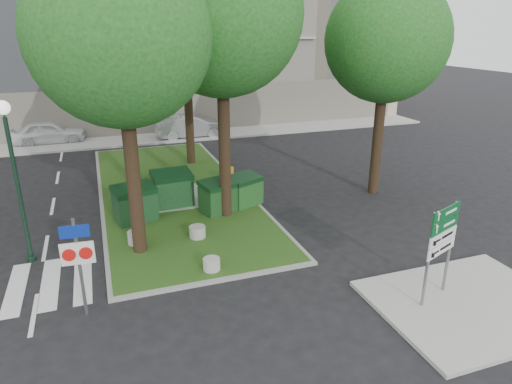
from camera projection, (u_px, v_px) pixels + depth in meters
name	position (u px, v px, depth m)	size (l,w,h in m)	color
ground	(203.00, 284.00, 13.30)	(120.00, 120.00, 0.00)	black
median_island	(173.00, 191.00, 20.51)	(6.00, 16.00, 0.12)	#214513
median_kerb	(173.00, 191.00, 20.51)	(6.30, 16.30, 0.10)	gray
sidewalk_corner	(470.00, 304.00, 12.22)	(5.00, 4.00, 0.12)	#999993
building_sidewalk	(137.00, 140.00, 29.64)	(42.00, 3.00, 0.12)	#999993
zebra_crossing	(67.00, 280.00, 13.45)	(5.00, 3.00, 0.01)	silver
apartment_building	(117.00, 12.00, 33.53)	(41.00, 12.00, 16.00)	tan
tree_median_near_left	(121.00, 16.00, 12.59)	(5.20, 5.20, 10.53)	black
tree_median_mid	(123.00, 28.00, 18.61)	(4.80, 4.80, 9.99)	black
tree_street_right	(389.00, 28.00, 18.21)	(5.00, 5.00, 10.06)	black
dumpster_a	(135.00, 204.00, 17.09)	(1.73, 1.40, 1.40)	black
dumpster_b	(172.00, 189.00, 18.55)	(1.66, 1.23, 1.47)	#103915
dumpster_c	(219.00, 196.00, 17.93)	(1.65, 1.39, 1.31)	#103712
dumpster_d	(244.00, 190.00, 18.63)	(1.64, 1.43, 1.28)	#154415
bollard_left	(137.00, 237.00, 15.42)	(0.60, 0.60, 0.43)	#A4A49F
bollard_right	(212.00, 264.00, 13.76)	(0.52, 0.52, 0.37)	#A6A7A2
bollard_mid	(197.00, 232.00, 15.86)	(0.57, 0.57, 0.40)	#999994
litter_bin	(229.00, 175.00, 21.33)	(0.42, 0.42, 0.74)	#C58817
street_lamp	(14.00, 165.00, 13.52)	(0.41, 0.41, 5.09)	black
traffic_sign_pole	(78.00, 255.00, 11.30)	(0.81, 0.10, 2.71)	slate
directional_sign	(442.00, 239.00, 11.82)	(1.25, 0.53, 2.65)	slate
car_white	(49.00, 132.00, 28.64)	(1.74, 4.33, 1.48)	white
car_silver	(191.00, 126.00, 30.21)	(1.60, 4.59, 1.51)	#929699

